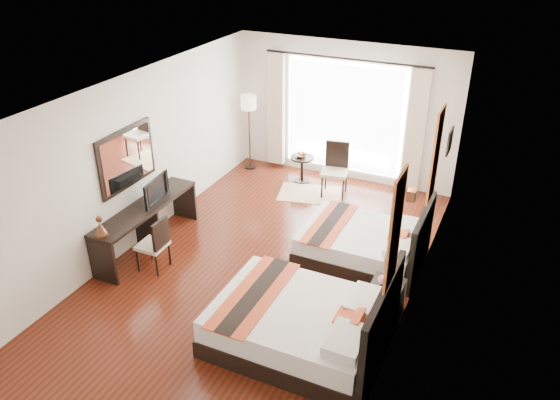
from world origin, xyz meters
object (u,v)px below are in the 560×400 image
at_px(bed_far, 366,243).
at_px(console_desk, 147,226).
at_px(vase, 381,288).
at_px(fruit_bowl, 301,156).
at_px(nightstand, 385,301).
at_px(bed_near, 304,324).
at_px(side_table, 302,169).
at_px(floor_lamp, 249,107).
at_px(desk_chair, 154,253).
at_px(television, 153,189).
at_px(window_chair, 335,180).
at_px(table_lamp, 393,266).

height_order(bed_far, console_desk, bed_far).
bearing_deg(vase, fruit_bowl, 126.63).
distance_m(nightstand, console_desk, 4.01).
xyz_separation_m(bed_near, vase, (0.75, 0.80, 0.26)).
bearing_deg(side_table, floor_lamp, 172.62).
bearing_deg(floor_lamp, side_table, -7.38).
xyz_separation_m(console_desk, desk_chair, (0.47, -0.47, -0.11)).
bearing_deg(television, desk_chair, -153.86).
relative_size(television, side_table, 1.31).
relative_size(bed_far, floor_lamp, 1.18).
bearing_deg(desk_chair, console_desk, -46.23).
height_order(bed_near, window_chair, bed_near).
xyz_separation_m(desk_chair, window_chair, (1.66, 3.54, 0.05)).
bearing_deg(nightstand, window_chair, 120.63).
distance_m(television, floor_lamp, 3.30).
distance_m(bed_far, side_table, 2.94).
relative_size(television, desk_chair, 0.81).
distance_m(desk_chair, window_chair, 3.91).
height_order(table_lamp, fruit_bowl, table_lamp).
bearing_deg(television, console_desk, 167.59).
distance_m(table_lamp, floor_lamp, 5.29).
relative_size(console_desk, window_chair, 2.11).
distance_m(television, window_chair, 3.60).
distance_m(bed_far, table_lamp, 1.40).
distance_m(bed_near, bed_far, 2.23).
xyz_separation_m(desk_chair, fruit_bowl, (0.85, 3.78, 0.30)).
bearing_deg(nightstand, television, 175.52).
bearing_deg(bed_near, window_chair, 104.69).
bearing_deg(console_desk, bed_far, 19.23).
distance_m(nightstand, side_table, 4.33).
relative_size(table_lamp, vase, 2.68).
bearing_deg(nightstand, fruit_bowl, 128.31).
distance_m(nightstand, fruit_bowl, 4.34).
bearing_deg(floor_lamp, bed_far, -35.23).
height_order(bed_near, vase, bed_near).
height_order(fruit_bowl, window_chair, window_chair).
distance_m(bed_far, nightstand, 1.42).
xyz_separation_m(bed_near, floor_lamp, (-3.16, 4.54, 1.04)).
bearing_deg(side_table, television, -113.04).
distance_m(table_lamp, television, 4.01).
height_order(table_lamp, vase, table_lamp).
height_order(console_desk, floor_lamp, floor_lamp).
relative_size(floor_lamp, fruit_bowl, 7.80).
relative_size(console_desk, side_table, 4.00).
distance_m(table_lamp, window_chair, 3.60).
relative_size(bed_near, desk_chair, 2.44).
xyz_separation_m(bed_far, vase, (0.62, -1.42, 0.29)).
xyz_separation_m(television, desk_chair, (0.45, -0.69, -0.69)).
bearing_deg(bed_far, table_lamp, -58.88).
relative_size(nightstand, window_chair, 0.51).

